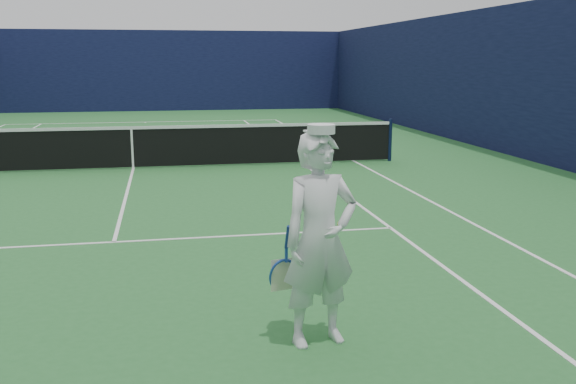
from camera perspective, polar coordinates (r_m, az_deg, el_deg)
name	(u,v)px	position (r m, az deg, el deg)	size (l,w,h in m)	color
ground	(133,169)	(15.67, -13.59, 2.03)	(80.00, 80.00, 0.00)	#27672E
court_markings	(133,169)	(15.67, -13.59, 2.04)	(11.03, 23.83, 0.01)	white
windscreen_fence	(129,83)	(15.47, -13.95, 9.35)	(20.12, 36.12, 4.00)	#0F1339
tennis_net	(132,145)	(15.59, -13.69, 4.04)	(12.88, 0.09, 1.07)	#141E4C
tennis_player	(320,239)	(5.70, 2.86, -4.21)	(0.86, 0.60, 1.99)	white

